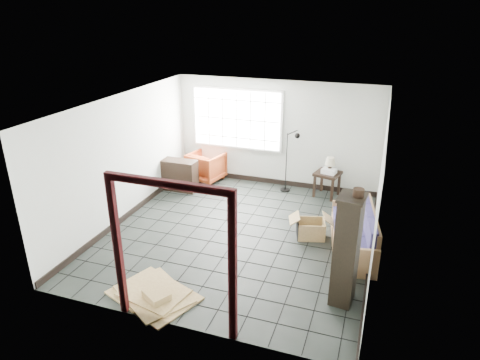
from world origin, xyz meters
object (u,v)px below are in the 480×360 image
at_px(tall_shelf, 347,250).
at_px(futon_sofa, 356,236).
at_px(armchair, 206,165).
at_px(side_table, 327,177).

bearing_deg(tall_shelf, futon_sofa, 94.33).
height_order(armchair, tall_shelf, tall_shelf).
bearing_deg(armchair, side_table, -167.13).
relative_size(futon_sofa, armchair, 2.39).
bearing_deg(tall_shelf, side_table, 108.34).
height_order(armchair, side_table, armchair).
xyz_separation_m(futon_sofa, tall_shelf, (-0.06, -1.56, 0.59)).
bearing_deg(tall_shelf, armchair, 141.92).
distance_m(side_table, tall_shelf, 3.91).
xyz_separation_m(armchair, side_table, (3.07, -0.00, 0.09)).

